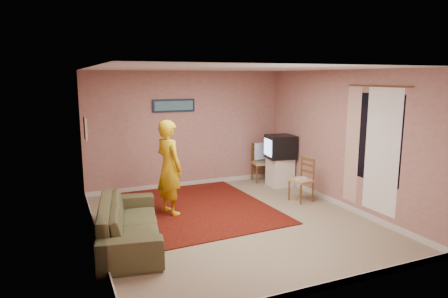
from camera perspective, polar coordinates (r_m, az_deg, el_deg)
name	(u,v)px	position (r m, az deg, el deg)	size (l,w,h in m)	color
ground	(233,221)	(7.03, 1.28, -10.29)	(5.00, 5.00, 0.00)	gray
wall_back	(187,130)	(8.99, -5.32, 2.77)	(4.50, 0.02, 2.60)	tan
wall_front	(327,184)	(4.58, 14.48, -4.84)	(4.50, 0.02, 2.60)	tan
wall_left	(93,158)	(6.12, -18.23, -1.27)	(0.02, 5.00, 2.60)	tan
wall_right	(341,139)	(7.88, 16.38, 1.33)	(0.02, 5.00, 2.60)	tan
ceiling	(234,69)	(6.58, 1.37, 11.42)	(4.50, 5.00, 0.02)	silver
baseboard_back	(188,184)	(9.23, -5.18, -4.96)	(4.50, 0.02, 0.10)	silver
baseboard_front	(321,287)	(5.06, 13.74, -18.63)	(4.50, 0.02, 0.10)	silver
baseboard_left	(98,239)	(6.47, -17.51, -12.17)	(0.02, 5.00, 0.10)	silver
baseboard_right	(337,203)	(8.15, 15.88, -7.39)	(0.02, 5.00, 0.10)	silver
window	(377,138)	(7.19, 20.96, 1.45)	(0.01, 1.10, 1.50)	black
curtain_sheer	(382,151)	(7.11, 21.61, -0.33)	(0.01, 0.75, 2.10)	white
curtain_floral	(352,145)	(7.60, 17.83, 0.55)	(0.01, 0.35, 2.10)	#EEE7CA
curtain_rod	(378,86)	(7.09, 21.15, 8.39)	(0.02, 0.02, 1.40)	brown
picture_back	(174,106)	(8.82, -7.18, 6.18)	(0.95, 0.04, 0.28)	#131C36
picture_left	(85,128)	(7.66, -19.19, 2.81)	(0.04, 0.38, 0.42)	#CDB18D
area_rug	(198,207)	(7.73, -3.75, -8.30)	(2.55, 3.18, 0.02)	black
tv_cabinet	(280,172)	(9.23, 8.00, -3.26)	(0.51, 0.46, 0.65)	white
crt_tv	(280,147)	(9.11, 8.06, 0.32)	(0.68, 0.63, 0.53)	black
chair_a	(261,158)	(9.53, 5.38, -1.35)	(0.45, 0.44, 0.49)	tan
dvd_player	(261,161)	(9.54, 5.37, -1.73)	(0.31, 0.22, 0.05)	silver
blue_throw	(262,151)	(9.49, 5.40, -0.29)	(0.37, 0.05, 0.39)	#85AFDA
chair_b	(301,175)	(8.11, 11.00, -3.70)	(0.44, 0.45, 0.48)	tan
game_console	(301,178)	(8.13, 10.98, -4.15)	(0.20, 0.15, 0.04)	silver
sofa	(129,222)	(6.24, -13.38, -10.14)	(2.19, 0.86, 0.64)	#4E4E2F
person	(169,167)	(7.25, -7.84, -2.63)	(0.63, 0.41, 1.72)	gold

